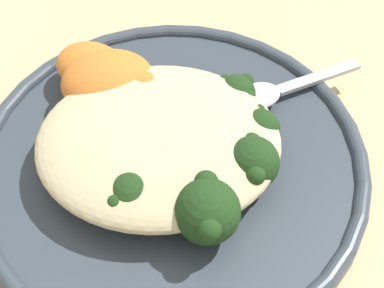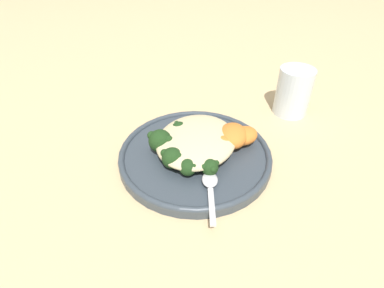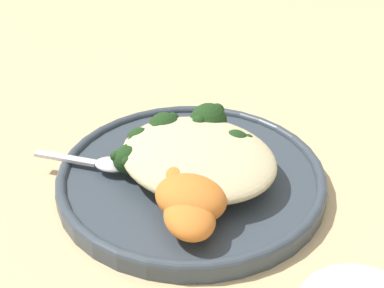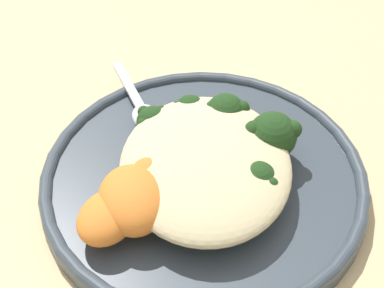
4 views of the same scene
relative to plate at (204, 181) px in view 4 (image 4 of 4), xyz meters
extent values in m
plane|color=#D6B784|center=(-0.01, -0.01, -0.01)|extent=(4.00, 4.00, 0.00)
cylinder|color=#38424C|center=(0.00, 0.00, 0.00)|extent=(0.29, 0.29, 0.02)
torus|color=#38424C|center=(0.00, 0.00, 0.00)|extent=(0.29, 0.29, 0.01)
ellipsoid|color=beige|center=(-0.01, 0.00, 0.03)|extent=(0.17, 0.15, 0.04)
ellipsoid|color=#8EB25B|center=(-0.02, -0.01, 0.02)|extent=(0.03, 0.08, 0.02)
sphere|color=#1E3D19|center=(-0.03, -0.04, 0.03)|extent=(0.04, 0.04, 0.04)
sphere|color=#1E3D19|center=(-0.02, -0.03, 0.03)|extent=(0.01, 0.01, 0.01)
sphere|color=#1E3D19|center=(-0.04, -0.03, 0.03)|extent=(0.01, 0.01, 0.01)
sphere|color=#1E3D19|center=(-0.04, -0.05, 0.03)|extent=(0.01, 0.01, 0.01)
sphere|color=#1E3D19|center=(-0.02, -0.05, 0.03)|extent=(0.01, 0.01, 0.01)
ellipsoid|color=#8EB25B|center=(-0.01, 0.00, 0.02)|extent=(0.03, 0.06, 0.02)
sphere|color=#1E3D19|center=(0.00, -0.03, 0.02)|extent=(0.03, 0.03, 0.03)
sphere|color=#1E3D19|center=(0.00, -0.02, 0.03)|extent=(0.01, 0.01, 0.01)
sphere|color=#1E3D19|center=(-0.01, -0.03, 0.03)|extent=(0.01, 0.01, 0.01)
sphere|color=#1E3D19|center=(0.00, -0.04, 0.03)|extent=(0.01, 0.01, 0.01)
ellipsoid|color=#8EB25B|center=(0.00, -0.01, 0.02)|extent=(0.05, 0.10, 0.01)
sphere|color=#1E3D19|center=(0.02, -0.06, 0.03)|extent=(0.04, 0.04, 0.04)
sphere|color=#1E3D19|center=(0.02, -0.04, 0.04)|extent=(0.02, 0.02, 0.02)
sphere|color=#1E3D19|center=(0.02, -0.08, 0.04)|extent=(0.02, 0.02, 0.02)
ellipsoid|color=#8EB25B|center=(0.01, 0.00, 0.02)|extent=(0.08, 0.09, 0.02)
sphere|color=#1E3D19|center=(0.04, -0.04, 0.02)|extent=(0.03, 0.03, 0.03)
sphere|color=#1E3D19|center=(0.04, -0.03, 0.03)|extent=(0.01, 0.01, 0.01)
sphere|color=#1E3D19|center=(0.04, -0.05, 0.03)|extent=(0.01, 0.01, 0.01)
ellipsoid|color=#8EB25B|center=(0.02, 0.00, 0.02)|extent=(0.08, 0.06, 0.02)
sphere|color=#1E3D19|center=(0.06, -0.02, 0.03)|extent=(0.04, 0.04, 0.04)
sphere|color=#1E3D19|center=(0.06, -0.01, 0.04)|extent=(0.01, 0.01, 0.01)
sphere|color=#1E3D19|center=(0.06, -0.04, 0.04)|extent=(0.01, 0.01, 0.01)
ellipsoid|color=#8EB25B|center=(0.02, 0.02, 0.02)|extent=(0.10, 0.04, 0.02)
sphere|color=#1E3D19|center=(0.06, 0.01, 0.03)|extent=(0.03, 0.03, 0.03)
sphere|color=#1E3D19|center=(0.06, 0.02, 0.03)|extent=(0.01, 0.01, 0.01)
sphere|color=#1E3D19|center=(0.06, 0.00, 0.03)|extent=(0.01, 0.01, 0.01)
ellipsoid|color=#8EB25B|center=(0.01, 0.03, 0.02)|extent=(0.07, 0.03, 0.01)
sphere|color=#1E3D19|center=(0.04, 0.03, 0.02)|extent=(0.03, 0.03, 0.03)
sphere|color=#1E3D19|center=(0.05, 0.04, 0.03)|extent=(0.01, 0.01, 0.01)
sphere|color=#1E3D19|center=(0.03, 0.03, 0.03)|extent=(0.01, 0.01, 0.01)
sphere|color=#1E3D19|center=(0.05, 0.03, 0.03)|extent=(0.01, 0.01, 0.01)
ellipsoid|color=#8EB25B|center=(0.01, 0.03, 0.02)|extent=(0.09, 0.05, 0.02)
sphere|color=#1E3D19|center=(0.05, 0.05, 0.03)|extent=(0.03, 0.03, 0.03)
sphere|color=#1E3D19|center=(0.06, 0.05, 0.03)|extent=(0.01, 0.01, 0.01)
sphere|color=#1E3D19|center=(0.04, 0.05, 0.03)|extent=(0.01, 0.01, 0.01)
sphere|color=#1E3D19|center=(0.04, 0.04, 0.03)|extent=(0.01, 0.01, 0.01)
sphere|color=#1E3D19|center=(0.06, 0.04, 0.03)|extent=(0.01, 0.01, 0.01)
ellipsoid|color=orange|center=(-0.02, 0.05, 0.03)|extent=(0.06, 0.06, 0.03)
ellipsoid|color=orange|center=(-0.05, 0.06, 0.03)|extent=(0.08, 0.07, 0.04)
ellipsoid|color=orange|center=(-0.06, 0.08, 0.03)|extent=(0.07, 0.07, 0.03)
cube|color=silver|center=(0.12, 0.07, 0.01)|extent=(0.07, 0.04, 0.00)
ellipsoid|color=silver|center=(0.07, 0.05, 0.02)|extent=(0.04, 0.04, 0.01)
camera|label=1|loc=(0.01, -0.28, 0.38)|focal=60.00mm
camera|label=2|loc=(0.41, 0.16, 0.37)|focal=28.00mm
camera|label=3|loc=(-0.29, 0.37, 0.34)|focal=50.00mm
camera|label=4|loc=(-0.38, 0.02, 0.43)|focal=60.00mm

